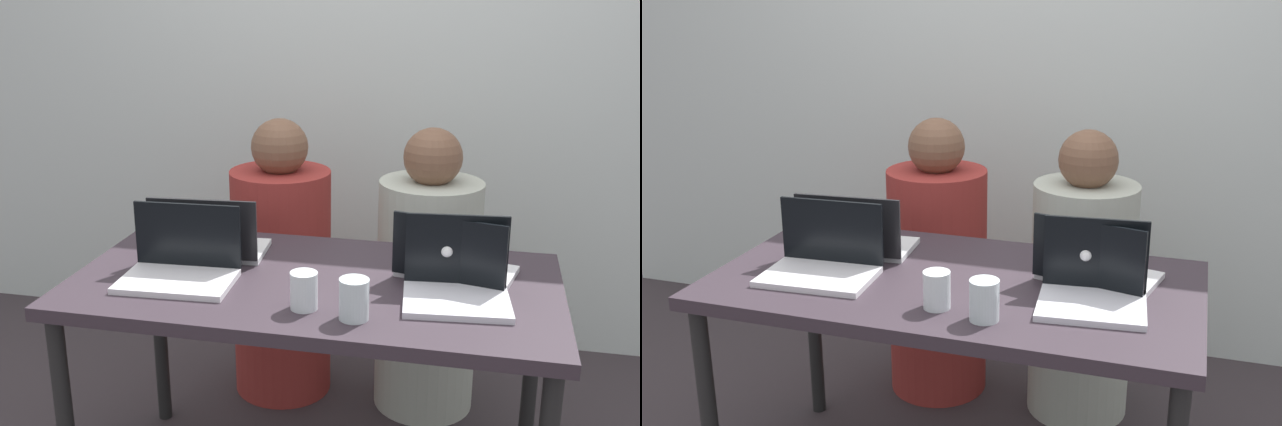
{
  "view_description": "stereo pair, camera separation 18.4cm",
  "coord_description": "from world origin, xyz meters",
  "views": [
    {
      "loc": [
        0.47,
        -1.98,
        1.59
      ],
      "look_at": [
        0.0,
        0.07,
        0.93
      ],
      "focal_mm": 42.0,
      "sensor_mm": 36.0,
      "label": 1
    },
    {
      "loc": [
        0.64,
        -1.94,
        1.59
      ],
      "look_at": [
        0.0,
        0.07,
        0.93
      ],
      "focal_mm": 42.0,
      "sensor_mm": 36.0,
      "label": 2
    }
  ],
  "objects": [
    {
      "name": "person_on_left",
      "position": [
        -0.28,
        0.65,
        0.49
      ],
      "size": [
        0.4,
        0.4,
        1.11
      ],
      "rotation": [
        0.0,
        0.0,
        3.18
      ],
      "color": "maroon",
      "rests_on": "ground"
    },
    {
      "name": "laptop_front_left",
      "position": [
        -0.38,
        -0.09,
        0.8
      ],
      "size": [
        0.34,
        0.25,
        0.21
      ],
      "rotation": [
        0.0,
        0.0,
        0.05
      ],
      "color": "silver",
      "rests_on": "desk"
    },
    {
      "name": "person_on_right",
      "position": [
        0.28,
        0.65,
        0.49
      ],
      "size": [
        0.44,
        0.44,
        1.09
      ],
      "rotation": [
        0.0,
        0.0,
        3.32
      ],
      "color": "#B3B8A9",
      "rests_on": "ground"
    },
    {
      "name": "laptop_front_right",
      "position": [
        0.41,
        -0.05,
        0.8
      ],
      "size": [
        0.31,
        0.27,
        0.22
      ],
      "rotation": [
        0.0,
        0.0,
        0.09
      ],
      "color": "silver",
      "rests_on": "desk"
    },
    {
      "name": "water_glass_center",
      "position": [
        0.02,
        -0.21,
        0.8
      ],
      "size": [
        0.07,
        0.07,
        0.1
      ],
      "color": "white",
      "rests_on": "desk"
    },
    {
      "name": "laptop_back_right",
      "position": [
        0.4,
        0.09,
        0.8
      ],
      "size": [
        0.37,
        0.28,
        0.2
      ],
      "rotation": [
        0.0,
        0.0,
        2.91
      ],
      "color": "silver",
      "rests_on": "desk"
    },
    {
      "name": "laptop_back_left",
      "position": [
        -0.37,
        0.12,
        0.8
      ],
      "size": [
        0.36,
        0.25,
        0.21
      ],
      "rotation": [
        0.0,
        0.0,
        3.22
      ],
      "color": "silver",
      "rests_on": "desk"
    },
    {
      "name": "water_glass_right",
      "position": [
        0.16,
        -0.24,
        0.8
      ],
      "size": [
        0.08,
        0.08,
        0.11
      ],
      "color": "silver",
      "rests_on": "desk"
    },
    {
      "name": "desk",
      "position": [
        0.0,
        0.0,
        0.68
      ],
      "size": [
        1.42,
        0.74,
        0.75
      ],
      "color": "#332831",
      "rests_on": "ground"
    },
    {
      "name": "back_wall",
      "position": [
        0.0,
        1.28,
        1.26
      ],
      "size": [
        4.5,
        0.1,
        2.52
      ],
      "primitive_type": "cube",
      "color": "silver",
      "rests_on": "ground"
    }
  ]
}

